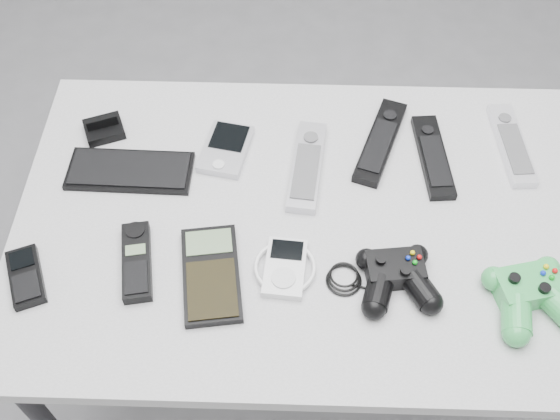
{
  "coord_description": "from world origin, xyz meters",
  "views": [
    {
      "loc": [
        -0.14,
        -0.63,
        1.67
      ],
      "look_at": [
        -0.16,
        0.06,
        0.74
      ],
      "focal_mm": 42.0,
      "sensor_mm": 36.0,
      "label": 1
    }
  ],
  "objects_px": {
    "remote_silver_a": "(307,165)",
    "mobile_phone": "(26,276)",
    "pda": "(226,148)",
    "pda_keyboard": "(130,170)",
    "remote_black_a": "(380,141)",
    "controller_black": "(397,275)",
    "cordless_handset": "(137,261)",
    "remote_silver_b": "(512,144)",
    "calculator": "(211,274)",
    "remote_black_b": "(433,156)",
    "controller_green": "(532,294)",
    "mp3_player": "(285,267)",
    "desk": "(312,236)"
  },
  "relations": [
    {
      "from": "remote_black_a",
      "to": "remote_black_b",
      "type": "bearing_deg",
      "value": -0.0
    },
    {
      "from": "calculator",
      "to": "controller_black",
      "type": "xyz_separation_m",
      "value": [
        0.31,
        -0.0,
        0.01
      ]
    },
    {
      "from": "remote_black_a",
      "to": "mobile_phone",
      "type": "bearing_deg",
      "value": -133.1
    },
    {
      "from": "calculator",
      "to": "mp3_player",
      "type": "xyz_separation_m",
      "value": [
        0.12,
        0.02,
        0.0
      ]
    },
    {
      "from": "pda",
      "to": "cordless_handset",
      "type": "bearing_deg",
      "value": -105.43
    },
    {
      "from": "desk",
      "to": "remote_black_a",
      "type": "bearing_deg",
      "value": 53.71
    },
    {
      "from": "remote_black_a",
      "to": "controller_green",
      "type": "relative_size",
      "value": 1.41
    },
    {
      "from": "mp3_player",
      "to": "controller_green",
      "type": "height_order",
      "value": "controller_green"
    },
    {
      "from": "desk",
      "to": "mp3_player",
      "type": "relative_size",
      "value": 9.56
    },
    {
      "from": "remote_silver_b",
      "to": "remote_black_a",
      "type": "bearing_deg",
      "value": 175.72
    },
    {
      "from": "pda_keyboard",
      "to": "cordless_handset",
      "type": "distance_m",
      "value": 0.21
    },
    {
      "from": "mobile_phone",
      "to": "controller_green",
      "type": "bearing_deg",
      "value": -23.89
    },
    {
      "from": "pda_keyboard",
      "to": "controller_black",
      "type": "distance_m",
      "value": 0.53
    },
    {
      "from": "pda_keyboard",
      "to": "remote_silver_b",
      "type": "relative_size",
      "value": 1.14
    },
    {
      "from": "mobile_phone",
      "to": "controller_black",
      "type": "xyz_separation_m",
      "value": [
        0.62,
        0.01,
        0.01
      ]
    },
    {
      "from": "desk",
      "to": "controller_green",
      "type": "distance_m",
      "value": 0.4
    },
    {
      "from": "remote_silver_a",
      "to": "calculator",
      "type": "height_order",
      "value": "remote_silver_a"
    },
    {
      "from": "pda_keyboard",
      "to": "remote_black_a",
      "type": "distance_m",
      "value": 0.48
    },
    {
      "from": "pda_keyboard",
      "to": "remote_black_a",
      "type": "relative_size",
      "value": 1.07
    },
    {
      "from": "remote_silver_a",
      "to": "remote_black_b",
      "type": "height_order",
      "value": "remote_silver_a"
    },
    {
      "from": "remote_silver_b",
      "to": "calculator",
      "type": "xyz_separation_m",
      "value": [
        -0.56,
        -0.31,
        -0.0
      ]
    },
    {
      "from": "pda",
      "to": "remote_silver_a",
      "type": "height_order",
      "value": "remote_silver_a"
    },
    {
      "from": "remote_black_b",
      "to": "controller_green",
      "type": "relative_size",
      "value": 1.3
    },
    {
      "from": "controller_black",
      "to": "cordless_handset",
      "type": "bearing_deg",
      "value": 170.28
    },
    {
      "from": "remote_silver_a",
      "to": "remote_black_b",
      "type": "relative_size",
      "value": 1.05
    },
    {
      "from": "remote_silver_a",
      "to": "remote_silver_b",
      "type": "xyz_separation_m",
      "value": [
        0.4,
        0.07,
        -0.0
      ]
    },
    {
      "from": "remote_black_b",
      "to": "mobile_phone",
      "type": "distance_m",
      "value": 0.76
    },
    {
      "from": "remote_black_b",
      "to": "controller_black",
      "type": "height_order",
      "value": "controller_black"
    },
    {
      "from": "desk",
      "to": "cordless_handset",
      "type": "distance_m",
      "value": 0.33
    },
    {
      "from": "pda",
      "to": "controller_green",
      "type": "bearing_deg",
      "value": -19.57
    },
    {
      "from": "remote_black_a",
      "to": "remote_silver_b",
      "type": "relative_size",
      "value": 1.07
    },
    {
      "from": "pda_keyboard",
      "to": "remote_black_a",
      "type": "bearing_deg",
      "value": 11.5
    },
    {
      "from": "pda",
      "to": "remote_silver_a",
      "type": "relative_size",
      "value": 0.6
    },
    {
      "from": "calculator",
      "to": "pda_keyboard",
      "type": "bearing_deg",
      "value": 119.57
    },
    {
      "from": "remote_black_a",
      "to": "pda",
      "type": "bearing_deg",
      "value": -155.61
    },
    {
      "from": "desk",
      "to": "mobile_phone",
      "type": "xyz_separation_m",
      "value": [
        -0.48,
        -0.14,
        0.07
      ]
    },
    {
      "from": "pda",
      "to": "mobile_phone",
      "type": "bearing_deg",
      "value": -125.45
    },
    {
      "from": "desk",
      "to": "remote_silver_a",
      "type": "distance_m",
      "value": 0.13
    },
    {
      "from": "pda",
      "to": "mp3_player",
      "type": "distance_m",
      "value": 0.29
    },
    {
      "from": "cordless_handset",
      "to": "calculator",
      "type": "height_order",
      "value": "cordless_handset"
    },
    {
      "from": "mobile_phone",
      "to": "controller_green",
      "type": "relative_size",
      "value": 0.73
    },
    {
      "from": "mobile_phone",
      "to": "desk",
      "type": "bearing_deg",
      "value": -6.09
    },
    {
      "from": "remote_black_b",
      "to": "mobile_phone",
      "type": "xyz_separation_m",
      "value": [
        -0.71,
        -0.29,
        0.0
      ]
    },
    {
      "from": "pda",
      "to": "remote_black_a",
      "type": "xyz_separation_m",
      "value": [
        0.3,
        0.03,
        0.0
      ]
    },
    {
      "from": "pda",
      "to": "controller_black",
      "type": "height_order",
      "value": "controller_black"
    },
    {
      "from": "pda",
      "to": "cordless_handset",
      "type": "height_order",
      "value": "cordless_handset"
    },
    {
      "from": "remote_silver_a",
      "to": "mobile_phone",
      "type": "height_order",
      "value": "remote_silver_a"
    },
    {
      "from": "pda",
      "to": "controller_green",
      "type": "distance_m",
      "value": 0.61
    },
    {
      "from": "desk",
      "to": "pda_keyboard",
      "type": "bearing_deg",
      "value": 164.93
    },
    {
      "from": "pda_keyboard",
      "to": "controller_black",
      "type": "relative_size",
      "value": 1.03
    }
  ]
}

